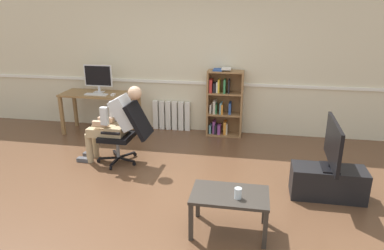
# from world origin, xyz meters

# --- Properties ---
(ground_plane) EXTENTS (18.00, 18.00, 0.00)m
(ground_plane) POSITION_xyz_m (0.00, 0.00, 0.00)
(ground_plane) COLOR brown
(back_wall) EXTENTS (12.00, 0.13, 2.70)m
(back_wall) POSITION_xyz_m (0.00, 2.65, 1.35)
(back_wall) COLOR beige
(back_wall) RESTS_ON ground_plane
(computer_desk) EXTENTS (1.39, 0.58, 0.76)m
(computer_desk) POSITION_xyz_m (-1.80, 2.15, 0.65)
(computer_desk) COLOR olive
(computer_desk) RESTS_ON ground_plane
(imac_monitor) EXTENTS (0.53, 0.14, 0.50)m
(imac_monitor) POSITION_xyz_m (-1.84, 2.23, 1.04)
(imac_monitor) COLOR silver
(imac_monitor) RESTS_ON computer_desk
(keyboard) EXTENTS (0.41, 0.12, 0.02)m
(keyboard) POSITION_xyz_m (-1.80, 2.01, 0.77)
(keyboard) COLOR white
(keyboard) RESTS_ON computer_desk
(computer_mouse) EXTENTS (0.06, 0.10, 0.03)m
(computer_mouse) POSITION_xyz_m (-1.49, 2.03, 0.77)
(computer_mouse) COLOR white
(computer_mouse) RESTS_ON computer_desk
(bookshelf) EXTENTS (0.64, 0.29, 1.24)m
(bookshelf) POSITION_xyz_m (0.43, 2.44, 0.58)
(bookshelf) COLOR olive
(bookshelf) RESTS_ON ground_plane
(radiator) EXTENTS (0.72, 0.08, 0.56)m
(radiator) POSITION_xyz_m (-0.55, 2.54, 0.28)
(radiator) COLOR white
(radiator) RESTS_ON ground_plane
(office_chair) EXTENTS (0.84, 0.61, 0.96)m
(office_chair) POSITION_xyz_m (-0.85, 0.95, 0.52)
(office_chair) COLOR black
(office_chair) RESTS_ON ground_plane
(person_seated) EXTENTS (1.05, 0.40, 1.20)m
(person_seated) POSITION_xyz_m (-1.03, 0.95, 0.64)
(person_seated) COLOR tan
(person_seated) RESTS_ON ground_plane
(tv_stand) EXTENTS (0.89, 0.38, 0.39)m
(tv_stand) POSITION_xyz_m (1.94, 0.43, 0.20)
(tv_stand) COLOR black
(tv_stand) RESTS_ON ground_plane
(tv_screen) EXTENTS (0.21, 0.89, 0.59)m
(tv_screen) POSITION_xyz_m (1.94, 0.43, 0.70)
(tv_screen) COLOR black
(tv_screen) RESTS_ON tv_stand
(coffee_table) EXTENTS (0.80, 0.49, 0.45)m
(coffee_table) POSITION_xyz_m (0.79, -0.50, 0.39)
(coffee_table) COLOR #332D28
(coffee_table) RESTS_ON ground_plane
(drinking_glass) EXTENTS (0.07, 0.07, 0.11)m
(drinking_glass) POSITION_xyz_m (0.88, -0.58, 0.51)
(drinking_glass) COLOR silver
(drinking_glass) RESTS_ON coffee_table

